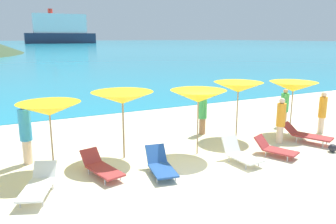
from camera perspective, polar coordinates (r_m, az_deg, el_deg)
The scene contains 20 objects.
ground_plane at distance 18.47m, azimuth -11.99°, elevation 0.07°, with size 50.00×100.00×0.30m, color beige.
ocean_water at distance 235.99m, azimuth -26.48°, elevation 10.39°, with size 650.00×440.00×0.02m, color teal.
umbrella_1 at distance 9.85m, azimuth -19.62°, elevation 0.47°, with size 1.79×1.79×2.01m.
umbrella_2 at distance 10.39m, azimuth -7.78°, elevation 2.40°, with size 2.11×2.11×2.14m.
umbrella_3 at distance 10.73m, azimuth 5.19°, elevation 2.68°, with size 1.94×1.94×2.13m.
umbrella_4 at distance 12.81m, azimuth 11.90°, elevation 4.15°, with size 1.85×1.85×2.14m.
umbrella_5 at distance 14.05m, azimuth 20.60°, elevation 4.06°, with size 2.00×2.00×2.07m.
lounge_chair_1 at distance 9.60m, azimuth -11.38°, elevation -9.15°, with size 0.90×1.70×0.60m.
lounge_chair_2 at distance 13.26m, azimuth 22.53°, elevation -3.54°, with size 1.24×1.82×0.63m.
lounge_chair_3 at distance 11.44m, azimuth 17.76°, elevation -5.93°, with size 1.04×1.46×0.59m.
lounge_chair_4 at distance 9.51m, azimuth -1.29°, elevation -8.98°, with size 0.84×1.55×0.67m.
lounge_chair_5 at distance 10.58m, azimuth 12.18°, elevation -6.91°, with size 0.71×1.35×0.73m.
lounge_chair_6 at distance 8.88m, azimuth -21.21°, elevation -11.43°, with size 1.14×1.67×0.63m.
beachgoer_0 at distance 14.65m, azimuth 24.86°, elevation 0.11°, with size 0.30×0.30×1.68m.
beachgoer_1 at distance 10.90m, azimuth -23.14°, elevation -3.02°, with size 0.36×0.36×1.93m.
beachgoer_2 at distance 12.69m, azimuth 18.70°, elevation -1.21°, with size 0.32×0.32×1.67m.
beachgoer_3 at distance 15.32m, azimuth 19.27°, elevation 0.90°, with size 0.34×0.34×1.62m.
beachgoer_4 at distance 13.25m, azimuth 5.92°, elevation -0.07°, with size 0.33×0.33×1.67m.
beach_ball at distance 12.57m, azimuth 26.28°, elevation -5.53°, with size 0.28×0.28×0.28m, color #26262D.
cruise_ship at distance 234.65m, azimuth -17.90°, elevation 13.12°, with size 44.34×9.76×21.70m.
Camera 1 is at (-4.63, -7.45, 3.77)m, focal length 35.71 mm.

